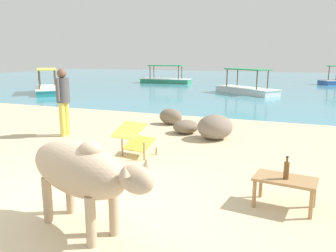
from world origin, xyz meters
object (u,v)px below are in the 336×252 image
object	(u,v)px
cow	(80,170)
deck_chair_far	(134,138)
bottle	(286,170)
boat_teal	(48,88)
boat_white	(246,88)
boat_green	(166,79)
low_bench_table	(285,183)
person_standing	(63,97)

from	to	relation	value
cow	deck_chair_far	world-z (taller)	cow
bottle	boat_teal	world-z (taller)	boat_teal
boat_white	boat_teal	distance (m)	10.45
boat_white	boat_green	world-z (taller)	same
cow	low_bench_table	world-z (taller)	cow
cow	person_standing	world-z (taller)	person_standing
cow	low_bench_table	bearing A→B (deg)	53.03
cow	low_bench_table	size ratio (longest dim) A/B	2.36
person_standing	boat_white	bearing A→B (deg)	70.26
boat_green	person_standing	bearing A→B (deg)	-79.05
cow	boat_white	size ratio (longest dim) A/B	0.52
boat_white	deck_chair_far	bearing A→B (deg)	-54.76
cow	boat_green	world-z (taller)	boat_green
deck_chair_far	cow	bearing A→B (deg)	-155.37
deck_chair_far	boat_white	xyz separation A→B (m)	(0.17, 12.32, -0.13)
bottle	deck_chair_far	distance (m)	3.07
cow	bottle	bearing A→B (deg)	52.32
cow	deck_chair_far	xyz separation A→B (m)	(-0.73, 2.66, -0.32)
low_bench_table	boat_green	world-z (taller)	boat_green
low_bench_table	deck_chair_far	bearing A→B (deg)	162.84
boat_white	cow	bearing A→B (deg)	-51.85
bottle	boat_green	xyz separation A→B (m)	(-9.17, 18.44, -0.27)
boat_white	boat_teal	size ratio (longest dim) A/B	1.04
low_bench_table	person_standing	distance (m)	5.70
deck_chair_far	boat_white	size ratio (longest dim) A/B	0.23
boat_green	bottle	bearing A→B (deg)	-66.31
boat_teal	boat_green	world-z (taller)	same
boat_white	bottle	bearing A→B (deg)	-43.01
person_standing	boat_teal	distance (m)	10.45
boat_teal	boat_white	bearing A→B (deg)	69.46
boat_white	boat_green	distance (m)	8.15
bottle	low_bench_table	bearing A→B (deg)	99.20
low_bench_table	deck_chair_far	world-z (taller)	deck_chair_far
low_bench_table	deck_chair_far	size ratio (longest dim) A/B	0.95
deck_chair_far	person_standing	world-z (taller)	person_standing
low_bench_table	boat_white	bearing A→B (deg)	107.48
low_bench_table	bottle	bearing A→B (deg)	-74.29
bottle	boat_green	world-z (taller)	boat_green
person_standing	boat_green	world-z (taller)	person_standing
deck_chair_far	boat_green	size ratio (longest dim) A/B	0.23
low_bench_table	person_standing	size ratio (longest dim) A/B	0.50
deck_chair_far	person_standing	xyz separation A→B (m)	(-2.42, 0.98, 0.56)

